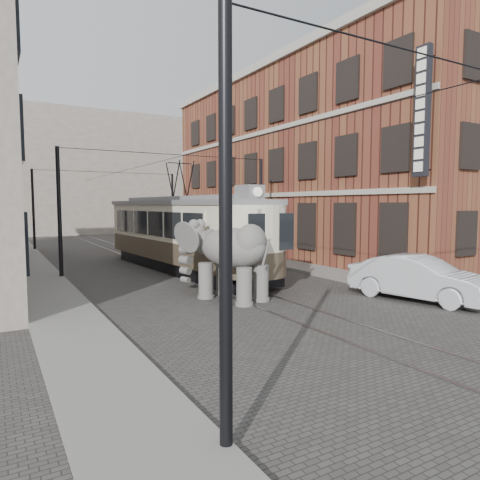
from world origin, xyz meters
TOP-DOWN VIEW (x-y plane):
  - ground at (0.00, 0.00)m, footprint 120.00×120.00m
  - tram_rails at (0.00, 0.00)m, footprint 1.54×80.00m
  - sidewalk_right at (6.00, 0.00)m, footprint 2.00×60.00m
  - sidewalk_left at (-6.50, 0.00)m, footprint 2.00×60.00m
  - brick_building at (11.00, 9.00)m, footprint 8.00×26.00m
  - distant_block at (0.00, 40.00)m, footprint 28.00×10.00m
  - catenary at (-0.20, 5.00)m, footprint 11.00×30.20m
  - tram at (0.18, 5.84)m, footprint 3.81×14.18m
  - elephant at (-0.83, -1.58)m, footprint 4.03×5.30m
  - parked_car at (4.85, -4.98)m, footprint 2.80×5.10m

SIDE VIEW (x-z plane):
  - ground at x=0.00m, z-range 0.00..0.00m
  - tram_rails at x=0.00m, z-range 0.00..0.02m
  - sidewalk_right at x=6.00m, z-range 0.00..0.15m
  - sidewalk_left at x=-6.50m, z-range 0.00..0.15m
  - parked_car at x=4.85m, z-range 0.00..1.59m
  - elephant at x=-0.83m, z-range 0.00..2.88m
  - tram at x=0.18m, z-range 0.00..5.56m
  - catenary at x=-0.20m, z-range 0.00..6.00m
  - brick_building at x=11.00m, z-range 0.00..12.00m
  - distant_block at x=0.00m, z-range 0.00..14.00m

